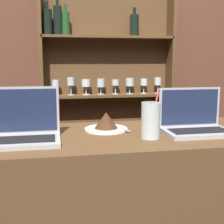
{
  "coord_description": "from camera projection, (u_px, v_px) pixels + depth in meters",
  "views": [
    {
      "loc": [
        -0.4,
        -1.09,
        1.35
      ],
      "look_at": [
        -0.14,
        0.33,
        1.11
      ],
      "focal_mm": 50.0,
      "sensor_mm": 36.0,
      "label": 1
    }
  ],
  "objects": [
    {
      "name": "back_wall",
      "position": [
        101.0,
        59.0,
        2.68
      ],
      "size": [
        7.0,
        0.06,
        2.7
      ],
      "color": "brown",
      "rests_on": "ground_plane"
    },
    {
      "name": "back_shelf",
      "position": [
        106.0,
        99.0,
        2.66
      ],
      "size": [
        1.11,
        0.18,
        1.91
      ],
      "color": "brown",
      "rests_on": "ground_plane"
    },
    {
      "name": "laptop_far",
      "position": [
        195.0,
        123.0,
        1.48
      ],
      "size": [
        0.31,
        0.21,
        0.21
      ],
      "color": "#ADADB2",
      "rests_on": "bar_counter"
    },
    {
      "name": "laptop_near",
      "position": [
        25.0,
        129.0,
        1.32
      ],
      "size": [
        0.29,
        0.22,
        0.23
      ],
      "color": "#ADADB2",
      "rests_on": "bar_counter"
    },
    {
      "name": "water_glass",
      "position": [
        151.0,
        120.0,
        1.37
      ],
      "size": [
        0.08,
        0.08,
        0.22
      ],
      "color": "silver",
      "rests_on": "bar_counter"
    },
    {
      "name": "cake_plate",
      "position": [
        106.0,
        123.0,
        1.53
      ],
      "size": [
        0.21,
        0.21,
        0.09
      ],
      "color": "white",
      "rests_on": "bar_counter"
    }
  ]
}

